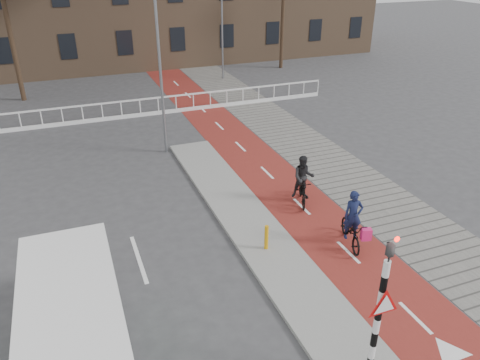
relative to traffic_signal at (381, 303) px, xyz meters
name	(u,v)px	position (x,y,z in m)	size (l,w,h in m)	color
ground	(342,307)	(0.60, 2.02, -1.99)	(120.00, 120.00, 0.00)	#38383A
bike_lane	(249,155)	(2.10, 12.02, -1.98)	(2.50, 60.00, 0.01)	maroon
sidewalk	(304,146)	(4.90, 12.02, -1.98)	(3.00, 60.00, 0.01)	slate
curb_island	(256,232)	(-0.10, 6.02, -1.93)	(1.80, 16.00, 0.12)	gray
traffic_signal	(381,303)	(0.00, 0.00, 0.00)	(0.80, 0.80, 3.68)	black
bollard	(266,237)	(-0.21, 4.98, -1.47)	(0.12, 0.12, 0.79)	orange
cyclist_near	(352,227)	(2.39, 4.39, -1.37)	(1.06, 1.83, 1.82)	black
cyclist_far	(303,184)	(2.22, 7.26, -1.22)	(1.08, 1.74, 1.83)	black
van	(75,330)	(-5.79, 2.43, -0.87)	(2.04, 4.94, 2.12)	silver
railing	(83,118)	(-4.40, 19.02, -1.68)	(28.00, 0.10, 0.99)	silver
tree_mid	(9,26)	(-7.42, 24.67, 2.29)	(0.28, 0.28, 8.56)	black
tree_right	(283,16)	(10.77, 26.66, 1.81)	(0.26, 0.26, 7.59)	black
streetlight_near	(161,74)	(-1.24, 13.68, 1.56)	(0.12, 0.12, 7.11)	slate
streetlight_right	(222,23)	(5.53, 25.16, 1.73)	(0.12, 0.12, 7.44)	slate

